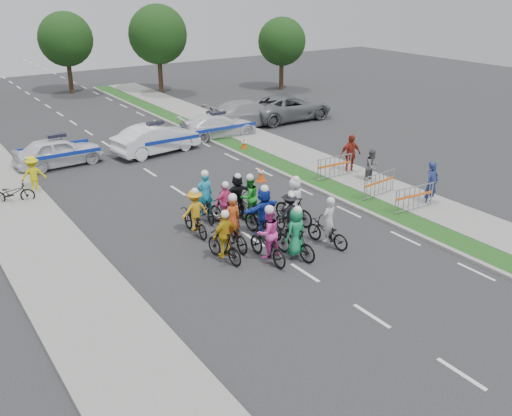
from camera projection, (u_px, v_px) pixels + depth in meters
ground at (305, 273)px, 18.18m from camera, size 90.00×90.00×0.00m
curb_right at (326, 193)px, 24.62m from camera, size 0.20×60.00×0.12m
grass_strip at (338, 190)px, 24.98m from camera, size 1.20×60.00×0.11m
sidewalk_right at (368, 182)px, 25.91m from camera, size 2.40×60.00×0.13m
sidewalk_left at (54, 263)px, 18.66m from camera, size 3.00×60.00×0.13m
rider_0 at (328, 229)px, 19.79m from camera, size 0.91×1.89×1.85m
rider_1 at (295, 238)px, 18.87m from camera, size 0.87×1.87×1.90m
rider_2 at (268, 241)px, 18.66m from camera, size 0.85×1.98×2.02m
rider_3 at (224, 241)px, 18.67m from camera, size 0.97×1.81×1.85m
rider_4 at (289, 218)px, 20.59m from camera, size 0.93×1.65×1.67m
rider_5 at (263, 215)px, 20.39m from camera, size 1.66×1.98×2.01m
rider_6 at (232, 230)px, 19.64m from camera, size 0.73×2.00×2.03m
rider_7 at (294, 205)px, 21.50m from camera, size 0.90×1.92×1.95m
rider_8 at (249, 204)px, 21.74m from camera, size 0.87×1.96×1.94m
rider_9 at (225, 209)px, 21.35m from camera, size 0.95×1.76×1.79m
rider_10 at (195, 216)px, 20.62m from camera, size 1.03×1.81×1.83m
rider_11 at (237, 197)px, 22.27m from camera, size 1.44×1.72×1.77m
rider_12 at (205, 203)px, 21.98m from camera, size 1.03×2.07×2.02m
police_car_0 at (59, 152)px, 28.14m from camera, size 4.33×1.89×1.45m
police_car_1 at (156, 139)px, 30.15m from camera, size 4.86×2.30×1.54m
police_car_2 at (218, 126)px, 33.23m from camera, size 4.79×2.36×1.34m
civilian_sedan at (248, 113)px, 35.57m from camera, size 5.79×2.71×1.63m
civilian_suv at (289, 107)px, 37.12m from camera, size 5.95×2.80×1.64m
spectator_0 at (432, 184)px, 23.19m from camera, size 0.72×0.51×1.86m
spectator_1 at (372, 166)px, 25.76m from camera, size 0.81×0.66×1.58m
spectator_2 at (350, 154)px, 26.89m from camera, size 1.18×0.63×1.92m
marshal_hiviz at (33, 174)px, 24.64m from camera, size 1.14×0.77×1.63m
barrier_0 at (414, 199)px, 22.60m from camera, size 2.04×0.67×1.12m
barrier_1 at (379, 186)px, 24.08m from camera, size 2.04×0.71×1.12m
barrier_2 at (334, 168)px, 26.27m from camera, size 2.02×0.59×1.12m
cone_0 at (261, 174)px, 26.15m from camera, size 0.40×0.40×0.70m
cone_1 at (244, 144)px, 30.76m from camera, size 0.40×0.40×0.70m
parked_bike at (12, 193)px, 23.54m from camera, size 1.85×1.12×0.92m
tree_1 at (158, 35)px, 44.17m from camera, size 4.55×4.55×6.82m
tree_2 at (282, 42)px, 45.99m from camera, size 3.85×3.85×5.77m
tree_4 at (66, 39)px, 44.30m from camera, size 4.20×4.20×6.30m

